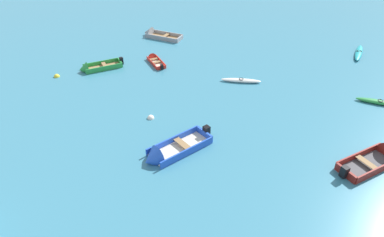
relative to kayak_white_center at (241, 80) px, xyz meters
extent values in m
ellipsoid|color=white|center=(0.00, 0.00, 0.00)|extent=(3.15, 0.71, 0.28)
torus|color=black|center=(0.00, 0.00, 0.12)|extent=(0.40, 0.40, 0.06)
cube|color=#99754C|center=(-7.08, 8.73, -0.09)|extent=(3.57, 2.38, 0.10)
cube|color=gray|center=(-7.32, 8.11, 0.06)|extent=(3.28, 1.36, 0.41)
cube|color=gray|center=(-6.84, 9.35, 0.06)|extent=(3.28, 1.36, 0.41)
cube|color=gray|center=(-5.45, 8.09, 0.06)|extent=(0.60, 1.25, 0.41)
cone|color=gray|center=(-8.77, 9.40, 0.08)|extent=(1.21, 1.47, 1.27)
cube|color=#937047|center=(-6.91, 8.66, 0.15)|extent=(0.77, 1.23, 0.03)
ellipsoid|color=teal|center=(10.89, 5.78, 0.02)|extent=(1.96, 3.59, 0.33)
torus|color=black|center=(10.89, 5.78, 0.17)|extent=(0.58, 0.58, 0.07)
ellipsoid|color=#288C3D|center=(9.62, -2.73, 0.00)|extent=(3.23, 1.46, 0.29)
torus|color=black|center=(9.62, -2.73, 0.13)|extent=(0.49, 0.49, 0.06)
cube|color=#4C4C51|center=(6.52, -9.43, -0.08)|extent=(3.61, 2.92, 0.12)
cube|color=maroon|center=(6.15, -8.83, 0.09)|extent=(3.10, 1.97, 0.47)
cube|color=maroon|center=(6.89, -10.02, 0.09)|extent=(3.10, 1.97, 0.47)
cube|color=maroon|center=(4.99, -10.37, 0.09)|extent=(0.84, 1.24, 0.47)
cube|color=#937047|center=(6.36, -9.53, 0.18)|extent=(0.97, 1.26, 0.03)
cube|color=black|center=(4.87, -10.45, 0.25)|extent=(0.47, 0.48, 0.65)
cube|color=beige|center=(-7.07, 2.93, -0.11)|extent=(1.78, 2.38, 0.07)
cube|color=red|center=(-7.42, 2.73, 0.01)|extent=(1.21, 2.12, 0.30)
cube|color=red|center=(-6.71, 3.13, 0.01)|extent=(1.21, 2.12, 0.30)
cube|color=red|center=(-6.49, 1.88, 0.01)|extent=(0.74, 0.46, 0.30)
cone|color=red|center=(-7.67, 4.02, 0.02)|extent=(0.95, 0.86, 0.78)
cube|color=#937047|center=(-7.01, 2.82, 0.07)|extent=(0.76, 0.57, 0.03)
cube|color=#937047|center=(-7.34, 3.43, 0.07)|extent=(0.76, 0.57, 0.03)
cube|color=black|center=(-6.44, 1.79, 0.11)|extent=(0.29, 0.30, 0.42)
cube|color=beige|center=(-4.09, -8.56, -0.08)|extent=(3.61, 3.42, 0.12)
cube|color=blue|center=(-3.61, -9.10, 0.10)|extent=(2.89, 2.59, 0.48)
cube|color=blue|center=(-4.57, -8.02, 0.10)|extent=(2.89, 2.59, 0.48)
cube|color=blue|center=(-2.68, -7.30, 0.10)|extent=(1.05, 1.15, 0.48)
cone|color=blue|center=(-5.57, -9.87, 0.12)|extent=(1.57, 1.61, 1.38)
cube|color=#937047|center=(-3.94, -8.43, 0.19)|extent=(1.15, 1.22, 0.03)
cube|color=black|center=(-2.56, -7.19, 0.27)|extent=(0.51, 0.51, 0.67)
cube|color=#99754C|center=(-11.42, 1.82, -0.09)|extent=(3.05, 2.32, 0.10)
cube|color=#288C3D|center=(-11.15, 1.31, 0.06)|extent=(2.69, 1.50, 0.42)
cube|color=#288C3D|center=(-11.70, 2.32, 0.06)|extent=(2.69, 1.50, 0.42)
cube|color=#288C3D|center=(-10.10, 2.53, 0.06)|extent=(0.63, 1.04, 0.42)
cone|color=#288C3D|center=(-12.81, 1.07, 0.09)|extent=(1.13, 1.29, 1.09)
cube|color=#937047|center=(-11.29, 1.89, 0.15)|extent=(0.76, 1.05, 0.03)
cube|color=black|center=(-9.99, 2.59, 0.21)|extent=(0.39, 0.39, 0.58)
sphere|color=silver|center=(-6.31, -5.38, -0.14)|extent=(0.46, 0.46, 0.46)
sphere|color=yellow|center=(-14.72, 0.10, -0.14)|extent=(0.46, 0.46, 0.46)
camera|label=1|loc=(-2.48, -25.20, 13.47)|focal=33.90mm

